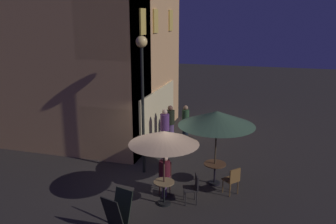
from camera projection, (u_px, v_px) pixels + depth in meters
The scene contains 15 objects.
ground_plane at pixel (145, 188), 11.41m from camera, with size 60.00×60.00×0.00m, color #292522.
cafe_building at pixel (85, 56), 14.86m from camera, with size 6.65×8.81×7.50m.
street_lamp_near_corner at pixel (142, 74), 11.62m from camera, with size 0.38×0.38×4.78m.
menu_sandwich_board at pixel (117, 211), 9.12m from camera, with size 0.79×0.71×0.98m.
cafe_table_0 at pixel (164, 189), 10.31m from camera, with size 0.61×0.61×0.72m.
cafe_table_1 at pixel (215, 169), 11.56m from camera, with size 0.73×0.73×0.72m.
patio_umbrella_0 at pixel (164, 138), 9.89m from camera, with size 2.02×2.02×2.28m.
patio_umbrella_1 at pixel (217, 118), 11.10m from camera, with size 2.46×2.46×2.50m.
cafe_chair_0 at pixel (193, 186), 10.37m from camera, with size 0.53×0.53×0.89m.
cafe_chair_1 at pixel (165, 174), 11.09m from camera, with size 0.49×0.49×0.94m.
cafe_chair_2 at pixel (233, 179), 10.85m from camera, with size 0.58×0.58×0.89m.
patron_seated_0 at pixel (165, 172), 10.91m from camera, with size 0.53×0.42×1.27m.
patron_standing_1 at pixel (170, 126), 14.89m from camera, with size 0.37×0.37×1.78m.
patron_standing_2 at pixel (165, 130), 14.29m from camera, with size 0.37×0.37×1.78m.
patron_standing_3 at pixel (186, 124), 15.15m from camera, with size 0.31×0.31×1.71m.
Camera 1 is at (-9.72, -3.60, 5.40)m, focal length 37.58 mm.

